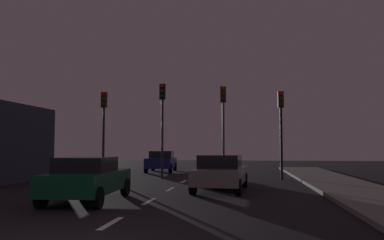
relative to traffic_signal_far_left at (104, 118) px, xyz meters
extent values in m
plane|color=black|center=(4.99, -8.65, -3.51)|extent=(80.00, 80.00, 0.00)
cube|color=gray|center=(12.49, -8.65, -3.43)|extent=(3.00, 40.00, 0.15)
cube|color=silver|center=(4.99, -13.05, -3.50)|extent=(0.16, 1.60, 0.01)
cube|color=silver|center=(4.99, -9.25, -3.50)|extent=(0.16, 1.60, 0.01)
cube|color=silver|center=(4.99, -5.45, -3.50)|extent=(0.16, 1.60, 0.01)
cube|color=silver|center=(4.99, -1.65, -3.50)|extent=(0.16, 1.60, 0.01)
cube|color=silver|center=(4.99, 2.15, -3.50)|extent=(0.16, 1.60, 0.01)
cube|color=silver|center=(4.99, 5.95, -3.50)|extent=(0.16, 1.60, 0.01)
cylinder|color=#2D2D30|center=(0.00, 0.02, -1.00)|extent=(0.14, 0.14, 5.01)
cube|color=#382D0C|center=(0.00, 0.02, 1.06)|extent=(0.32, 0.24, 0.90)
sphere|color=red|center=(0.00, -0.14, 1.36)|extent=(0.20, 0.20, 0.20)
sphere|color=#3F2D0C|center=(0.00, -0.14, 1.06)|extent=(0.20, 0.20, 0.20)
sphere|color=#0C3319|center=(0.00, -0.14, 0.76)|extent=(0.20, 0.20, 0.20)
cylinder|color=#2D2D30|center=(3.49, 0.02, -0.80)|extent=(0.14, 0.14, 5.42)
cube|color=black|center=(3.49, 0.02, 1.47)|extent=(0.32, 0.24, 0.90)
sphere|color=red|center=(3.49, -0.14, 1.77)|extent=(0.20, 0.20, 0.20)
sphere|color=#3F2D0C|center=(3.49, -0.14, 1.47)|extent=(0.20, 0.20, 0.20)
sphere|color=#0C3319|center=(3.49, -0.14, 1.17)|extent=(0.20, 0.20, 0.20)
cylinder|color=#4C4C51|center=(6.99, 0.02, -0.90)|extent=(0.14, 0.14, 5.21)
cube|color=#382D0C|center=(6.99, 0.02, 1.25)|extent=(0.32, 0.24, 0.90)
sphere|color=red|center=(6.99, -0.14, 1.55)|extent=(0.20, 0.20, 0.20)
sphere|color=#3F2D0C|center=(6.99, -0.14, 1.25)|extent=(0.20, 0.20, 0.20)
sphere|color=#0C3319|center=(6.99, -0.14, 0.95)|extent=(0.20, 0.20, 0.20)
cylinder|color=black|center=(10.17, 0.02, -1.07)|extent=(0.14, 0.14, 4.87)
cube|color=#382D0C|center=(10.17, 0.02, 0.91)|extent=(0.32, 0.24, 0.90)
sphere|color=red|center=(10.17, -0.14, 1.21)|extent=(0.20, 0.20, 0.20)
sphere|color=#3F2D0C|center=(10.17, -0.14, 0.91)|extent=(0.20, 0.20, 0.20)
sphere|color=#0C3319|center=(10.17, -0.14, 0.61)|extent=(0.20, 0.20, 0.20)
cube|color=gray|center=(7.17, -5.68, -2.88)|extent=(2.15, 4.49, 0.61)
cube|color=black|center=(7.16, -5.90, -2.30)|extent=(1.75, 2.08, 0.54)
cylinder|color=black|center=(6.44, -3.99, -3.19)|extent=(0.27, 0.65, 0.64)
cylinder|color=black|center=(8.14, -4.12, -3.19)|extent=(0.27, 0.65, 0.64)
cylinder|color=black|center=(6.20, -7.25, -3.19)|extent=(0.27, 0.65, 0.64)
cylinder|color=black|center=(7.90, -7.38, -3.19)|extent=(0.27, 0.65, 0.64)
cube|color=#0F4C2D|center=(2.96, -9.48, -2.86)|extent=(2.00, 4.31, 0.66)
cube|color=black|center=(2.97, -9.69, -2.29)|extent=(1.69, 1.97, 0.49)
cylinder|color=black|center=(2.04, -7.94, -3.19)|extent=(0.24, 0.65, 0.64)
cylinder|color=black|center=(3.75, -7.87, -3.19)|extent=(0.24, 0.65, 0.64)
cylinder|color=black|center=(2.16, -11.08, -3.19)|extent=(0.24, 0.65, 0.64)
cylinder|color=black|center=(3.88, -11.01, -3.19)|extent=(0.24, 0.65, 0.64)
cube|color=navy|center=(2.18, 6.05, -2.84)|extent=(2.06, 4.13, 0.69)
cube|color=black|center=(2.17, 6.25, -2.25)|extent=(1.70, 1.91, 0.50)
cylinder|color=black|center=(3.11, 4.65, -3.19)|extent=(0.26, 0.65, 0.64)
cylinder|color=black|center=(1.43, 4.54, -3.19)|extent=(0.26, 0.65, 0.64)
cylinder|color=black|center=(2.93, 7.56, -3.19)|extent=(0.26, 0.65, 0.64)
cylinder|color=black|center=(1.24, 7.45, -3.19)|extent=(0.26, 0.65, 0.64)
camera|label=1|loc=(8.12, -22.21, -1.71)|focal=37.07mm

